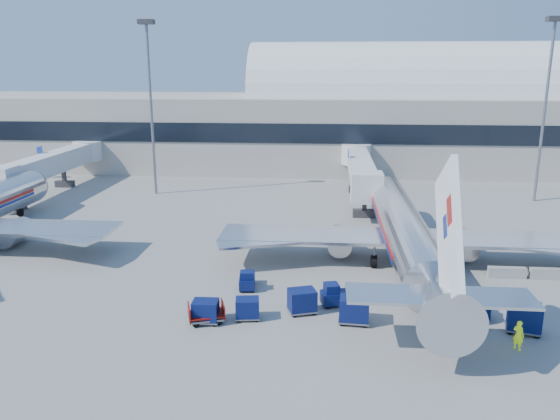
# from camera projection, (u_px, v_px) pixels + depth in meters

# --- Properties ---
(ground) EXTENTS (260.00, 260.00, 0.00)m
(ground) POSITION_uv_depth(u_px,v_px,m) (285.00, 280.00, 44.02)
(ground) COLOR gray
(ground) RESTS_ON ground
(terminal) EXTENTS (170.00, 28.15, 21.00)m
(terminal) POSITION_uv_depth(u_px,v_px,m) (233.00, 121.00, 97.25)
(terminal) COLOR #B2AA9E
(terminal) RESTS_ON ground
(airliner_main) EXTENTS (32.00, 37.26, 12.07)m
(airliner_main) POSITION_uv_depth(u_px,v_px,m) (405.00, 232.00, 46.79)
(airliner_main) COLOR silver
(airliner_main) RESTS_ON ground
(jetbridge_near) EXTENTS (4.40, 27.50, 6.25)m
(jetbridge_near) POSITION_uv_depth(u_px,v_px,m) (360.00, 167.00, 72.11)
(jetbridge_near) COLOR silver
(jetbridge_near) RESTS_ON ground
(jetbridge_mid) EXTENTS (4.40, 27.50, 6.25)m
(jetbridge_mid) POSITION_uv_depth(u_px,v_px,m) (55.00, 163.00, 75.62)
(jetbridge_mid) COLOR silver
(jetbridge_mid) RESTS_ON ground
(mast_west) EXTENTS (2.00, 1.20, 22.60)m
(mast_west) POSITION_uv_depth(u_px,v_px,m) (150.00, 83.00, 70.92)
(mast_west) COLOR slate
(mast_west) RESTS_ON ground
(mast_east) EXTENTS (2.00, 1.20, 22.60)m
(mast_east) POSITION_uv_depth(u_px,v_px,m) (548.00, 83.00, 66.75)
(mast_east) COLOR slate
(mast_east) RESTS_ON ground
(barrier_near) EXTENTS (3.00, 0.55, 0.90)m
(barrier_near) POSITION_uv_depth(u_px,v_px,m) (507.00, 273.00, 44.33)
(barrier_near) COLOR #9E9E96
(barrier_near) RESTS_ON ground
(barrier_mid) EXTENTS (3.00, 0.55, 0.90)m
(barrier_mid) POSITION_uv_depth(u_px,v_px,m) (549.00, 274.00, 44.06)
(barrier_mid) COLOR #9E9E96
(barrier_mid) RESTS_ON ground
(tug_lead) EXTENTS (2.78, 1.85, 1.66)m
(tug_lead) POSITION_uv_depth(u_px,v_px,m) (337.00, 295.00, 39.12)
(tug_lead) COLOR #091347
(tug_lead) RESTS_ON ground
(tug_right) EXTENTS (2.82, 1.97, 1.67)m
(tug_right) POSITION_uv_depth(u_px,v_px,m) (470.00, 306.00, 37.33)
(tug_right) COLOR #091347
(tug_right) RESTS_ON ground
(tug_left) EXTENTS (1.44, 2.47, 1.53)m
(tug_left) POSITION_uv_depth(u_px,v_px,m) (247.00, 280.00, 42.15)
(tug_left) COLOR #091347
(tug_left) RESTS_ON ground
(cart_train_a) EXTENTS (2.29, 2.00, 1.70)m
(cart_train_a) POSITION_uv_depth(u_px,v_px,m) (302.00, 301.00, 37.84)
(cart_train_a) COLOR #091347
(cart_train_a) RESTS_ON ground
(cart_train_b) EXTENTS (1.82, 1.48, 1.47)m
(cart_train_b) POSITION_uv_depth(u_px,v_px,m) (248.00, 308.00, 36.92)
(cart_train_b) COLOR #091347
(cart_train_b) RESTS_ON ground
(cart_train_c) EXTENTS (1.81, 1.40, 1.57)m
(cart_train_c) POSITION_uv_depth(u_px,v_px,m) (206.00, 311.00, 36.37)
(cart_train_c) COLOR #091347
(cart_train_c) RESTS_ON ground
(cart_solo_near) EXTENTS (2.15, 1.71, 1.80)m
(cart_solo_near) POSITION_uv_depth(u_px,v_px,m) (354.00, 309.00, 36.32)
(cart_solo_near) COLOR #091347
(cart_solo_near) RESTS_ON ground
(cart_solo_far) EXTENTS (2.47, 2.11, 1.88)m
(cart_solo_far) POSITION_uv_depth(u_px,v_px,m) (524.00, 318.00, 35.04)
(cart_solo_far) COLOR #091347
(cart_solo_far) RESTS_ON ground
(cart_open_red) EXTENTS (2.78, 2.34, 0.64)m
(cart_open_red) POSITION_uv_depth(u_px,v_px,m) (207.00, 316.00, 36.56)
(cart_open_red) COLOR slate
(cart_open_red) RESTS_ON ground
(ramp_worker) EXTENTS (0.79, 0.81, 1.88)m
(ramp_worker) POSITION_uv_depth(u_px,v_px,m) (518.00, 335.00, 32.86)
(ramp_worker) COLOR #B8F119
(ramp_worker) RESTS_ON ground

